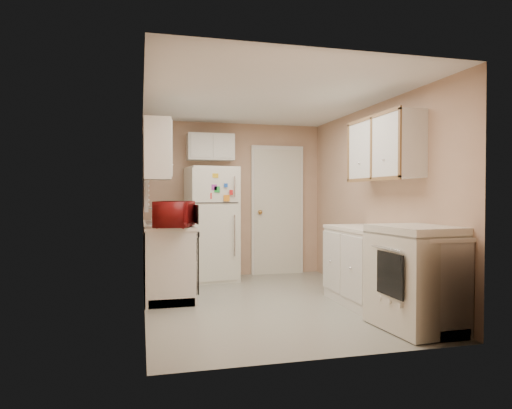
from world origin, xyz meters
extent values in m
plane|color=#A9A798|center=(0.00, 0.00, 0.00)|extent=(3.80, 3.80, 0.00)
plane|color=white|center=(0.00, 0.00, 2.40)|extent=(3.80, 3.80, 0.00)
plane|color=tan|center=(-1.40, 0.00, 1.20)|extent=(3.80, 3.80, 0.00)
plane|color=tan|center=(1.40, 0.00, 1.20)|extent=(3.80, 3.80, 0.00)
plane|color=tan|center=(0.00, 1.90, 1.20)|extent=(2.80, 2.80, 0.00)
plane|color=tan|center=(0.00, -1.90, 1.20)|extent=(2.80, 2.80, 0.00)
cube|color=silver|center=(-1.10, 0.90, 0.45)|extent=(0.60, 1.80, 0.90)
cube|color=black|center=(-0.81, 0.30, 0.49)|extent=(0.03, 0.58, 0.72)
cube|color=gray|center=(-1.10, 1.05, 0.86)|extent=(0.54, 0.74, 0.16)
imported|color=maroon|center=(-1.06, 0.14, 1.05)|extent=(0.61, 0.45, 0.36)
imported|color=white|center=(-1.07, 1.59, 1.00)|extent=(0.10, 0.11, 0.20)
cube|color=silver|center=(-1.36, 1.05, 1.60)|extent=(0.10, 0.98, 1.08)
cube|color=silver|center=(-1.25, 0.22, 1.80)|extent=(0.30, 0.45, 0.70)
cube|color=silver|center=(-0.41, 1.58, 0.84)|extent=(0.77, 0.75, 1.69)
cube|color=silver|center=(-0.40, 1.75, 2.00)|extent=(0.70, 0.30, 0.40)
cube|color=silver|center=(0.70, 1.86, 1.02)|extent=(0.86, 0.06, 2.08)
cube|color=silver|center=(1.10, -0.80, 0.45)|extent=(0.60, 2.00, 0.90)
cube|color=silver|center=(1.10, -1.38, 0.50)|extent=(0.73, 0.87, 0.99)
cube|color=silver|center=(1.25, -0.50, 1.80)|extent=(0.30, 1.20, 0.70)
camera|label=1|loc=(-1.44, -5.17, 1.28)|focal=32.00mm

